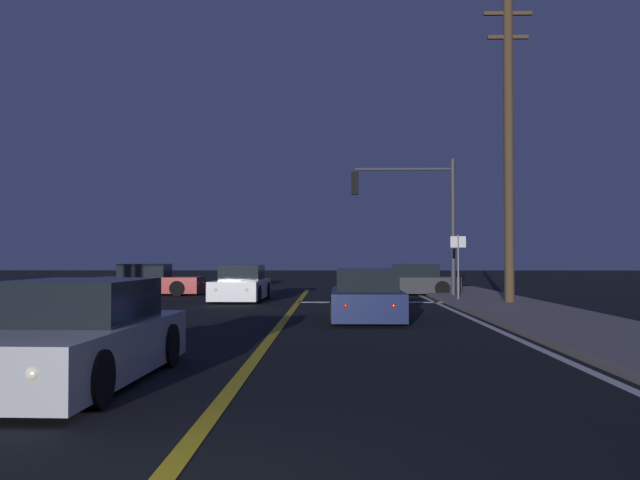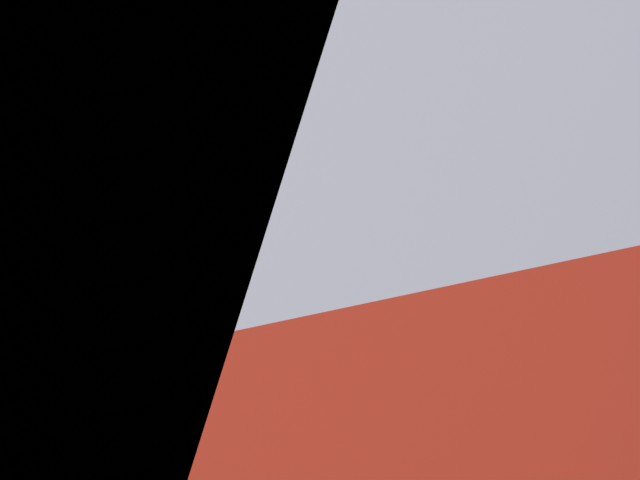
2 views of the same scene
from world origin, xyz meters
The scene contains 9 objects.
lane_line_center centered at (0.00, 11.15, 0.01)m, with size 0.20×37.90×0.01m, color gold.
stop_bar centered at (2.60, 20.79, 0.01)m, with size 5.19×0.50×0.01m, color white.
car_following_oncoming_charcoal centered at (4.60, 25.60, 0.58)m, with size 4.26×1.97×1.34m.
car_parked_curb_red centered at (-6.65, 25.45, 0.58)m, with size 4.40×1.96×1.34m.
car_far_approaching_navy centered at (2.13, 13.61, 0.58)m, with size 1.91×4.42×1.34m.
car_lead_oncoming_white centered at (-2.19, 21.63, 0.58)m, with size 1.90×4.56×1.34m.
traffic_signal_near_right centered at (4.50, 23.09, 3.70)m, with size 4.09×0.28×5.52m.
utility_pole_right centered at (7.09, 18.68, 5.34)m, with size 1.61×0.32×10.37m.
street_sign_corner centered at (5.69, 20.29, 1.63)m, with size 0.56×0.09×2.43m.
Camera 2 is at (-9.81, 3.10, 4.69)m, focal length 37.54 mm.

